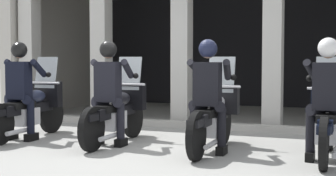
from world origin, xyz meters
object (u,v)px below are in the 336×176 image
at_px(motorcycle_far_right, 328,120).
at_px(police_officer_far_left, 20,82).
at_px(police_officer_center_left, 109,84).
at_px(police_officer_far_right, 328,89).
at_px(motorcycle_far_left, 31,108).
at_px(police_officer_center_right, 208,86).
at_px(motorcycle_center_right, 214,116).
at_px(motorcycle_center_left, 118,111).

bearing_deg(motorcycle_far_right, police_officer_far_left, -169.76).
xyz_separation_m(police_officer_center_left, police_officer_far_right, (3.15, -0.09, 0.00)).
bearing_deg(police_officer_center_left, motorcycle_far_right, 8.39).
relative_size(motorcycle_far_left, motorcycle_far_right, 1.00).
height_order(police_officer_far_left, police_officer_center_left, same).
xyz_separation_m(motorcycle_far_left, motorcycle_far_right, (4.73, -0.05, 0.00)).
xyz_separation_m(police_officer_center_right, motorcycle_far_right, (1.58, 0.27, -0.44)).
distance_m(police_officer_center_left, motorcycle_center_right, 1.65).
height_order(motorcycle_center_left, motorcycle_far_right, same).
relative_size(police_officer_center_right, police_officer_far_right, 1.00).
relative_size(motorcycle_far_left, police_officer_center_left, 1.29).
height_order(motorcycle_far_left, police_officer_far_left, police_officer_far_left).
relative_size(motorcycle_far_left, police_officer_far_right, 1.29).
bearing_deg(motorcycle_far_left, police_officer_center_left, -5.39).
relative_size(police_officer_far_left, motorcycle_far_right, 0.78).
bearing_deg(police_officer_far_left, motorcycle_far_right, 6.22).
bearing_deg(motorcycle_far_right, motorcycle_far_left, -173.20).
bearing_deg(police_officer_far_right, motorcycle_far_right, 97.17).
relative_size(police_officer_far_left, police_officer_center_right, 1.00).
bearing_deg(motorcycle_far_left, police_officer_far_right, -0.65).
bearing_deg(motorcycle_center_right, motorcycle_far_right, 3.91).
relative_size(police_officer_center_left, police_officer_far_right, 1.00).
xyz_separation_m(police_officer_far_left, motorcycle_far_right, (4.73, 0.23, -0.44)).
height_order(police_officer_center_left, police_officer_far_right, same).
bearing_deg(motorcycle_far_right, motorcycle_center_left, -174.24).
height_order(motorcycle_center_right, police_officer_far_right, police_officer_far_right).
bearing_deg(police_officer_center_left, motorcycle_center_left, 94.65).
distance_m(motorcycle_center_left, police_officer_center_right, 1.67).
relative_size(motorcycle_center_right, police_officer_center_right, 1.29).
distance_m(motorcycle_center_left, motorcycle_center_right, 1.58).
xyz_separation_m(police_officer_far_left, police_officer_center_left, (1.58, 0.04, 0.00)).
relative_size(police_officer_far_left, motorcycle_center_left, 0.78).
bearing_deg(police_officer_far_left, motorcycle_center_left, 15.01).
xyz_separation_m(motorcycle_center_right, police_officer_far_right, (1.57, -0.29, 0.44)).
height_order(police_officer_far_left, police_officer_center_right, same).
bearing_deg(police_officer_center_right, motorcycle_far_right, 14.11).
xyz_separation_m(police_officer_center_left, motorcycle_center_right, (1.58, 0.20, -0.44)).
distance_m(motorcycle_center_right, motorcycle_far_right, 1.58).
bearing_deg(motorcycle_far_right, motorcycle_center_right, -172.93).
xyz_separation_m(motorcycle_center_left, motorcycle_center_right, (1.58, -0.08, 0.00)).
xyz_separation_m(motorcycle_far_left, police_officer_center_right, (3.15, -0.33, 0.44)).
bearing_deg(motorcycle_far_left, police_officer_far_left, -86.85).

